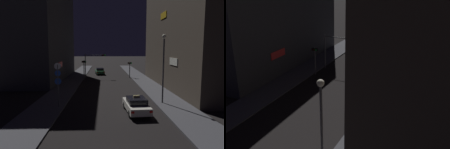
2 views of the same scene
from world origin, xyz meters
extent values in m
cube|color=#424247|center=(-6.35, 29.67, 0.06)|extent=(3.45, 63.34, 0.13)
cube|color=#424247|center=(6.35, 29.67, 0.06)|extent=(3.45, 63.34, 0.13)
cube|color=#333338|center=(-11.95, 31.79, 8.67)|extent=(7.76, 23.67, 17.34)
cube|color=red|center=(-8.03, 27.06, 3.12)|extent=(0.08, 2.80, 0.90)
cube|color=#473D33|center=(13.30, 22.72, 11.52)|extent=(10.45, 25.20, 23.03)
cube|color=white|center=(8.03, 17.68, 4.15)|extent=(0.08, 2.80, 0.90)
cube|color=yellow|center=(8.03, 22.72, 10.59)|extent=(0.08, 2.80, 0.90)
cube|color=silver|center=(2.17, 10.09, 0.62)|extent=(2.08, 4.51, 0.60)
cube|color=black|center=(2.18, 9.89, 1.17)|extent=(1.71, 2.08, 0.50)
cube|color=red|center=(1.56, 7.83, 0.72)|extent=(0.24, 0.08, 0.16)
cube|color=red|center=(3.06, 7.92, 0.72)|extent=(0.24, 0.08, 0.16)
cylinder|color=black|center=(1.28, 11.40, 0.32)|extent=(0.26, 0.65, 0.64)
cylinder|color=black|center=(2.88, 11.50, 0.32)|extent=(0.26, 0.65, 0.64)
cylinder|color=black|center=(1.45, 8.68, 0.32)|extent=(0.26, 0.65, 0.64)
cylinder|color=black|center=(3.05, 8.78, 0.32)|extent=(0.26, 0.65, 0.64)
cube|color=#F4E08C|center=(2.17, 9.99, 1.52)|extent=(0.57, 0.22, 0.20)
cube|color=#1E512D|center=(-1.67, 38.59, 0.62)|extent=(2.30, 4.58, 0.60)
cube|color=black|center=(-1.65, 38.39, 1.17)|extent=(1.80, 2.15, 0.50)
cube|color=red|center=(-2.16, 36.30, 0.72)|extent=(0.25, 0.09, 0.16)
cube|color=red|center=(-0.67, 36.48, 0.72)|extent=(0.25, 0.09, 0.16)
cylinder|color=black|center=(-2.62, 39.86, 0.32)|extent=(0.29, 0.66, 0.64)
cylinder|color=black|center=(-1.03, 40.04, 0.32)|extent=(0.29, 0.66, 0.64)
cylinder|color=black|center=(-2.30, 37.15, 0.32)|extent=(0.29, 0.66, 0.64)
cylinder|color=black|center=(-0.72, 37.33, 0.32)|extent=(0.29, 0.66, 0.64)
cylinder|color=#47474C|center=(-4.37, 32.69, 2.38)|extent=(0.16, 0.16, 4.76)
cylinder|color=#47474C|center=(-2.55, 32.69, 4.51)|extent=(3.64, 0.10, 0.10)
cube|color=black|center=(-0.73, 32.69, 4.51)|extent=(0.80, 0.28, 0.32)
sphere|color=#3F0C0C|center=(-0.98, 32.52, 4.51)|extent=(0.20, 0.20, 0.20)
sphere|color=#3F2D0C|center=(-0.73, 32.52, 4.51)|extent=(0.20, 0.20, 0.20)
sphere|color=#19E54C|center=(-0.49, 32.52, 4.51)|extent=(0.20, 0.20, 0.20)
cylinder|color=#47474C|center=(-4.37, 29.84, 1.82)|extent=(0.16, 0.16, 3.65)
cube|color=black|center=(-4.37, 29.84, 3.40)|extent=(0.80, 0.28, 0.32)
sphere|color=#3F0C0C|center=(-4.62, 29.66, 3.40)|extent=(0.20, 0.20, 0.20)
sphere|color=#3F2D0C|center=(-4.37, 29.66, 3.40)|extent=(0.20, 0.20, 0.20)
sphere|color=#19E54C|center=(-4.12, 29.66, 3.40)|extent=(0.20, 0.20, 0.20)
cylinder|color=#47474C|center=(4.37, 32.52, 1.60)|extent=(0.16, 0.16, 3.20)
cube|color=black|center=(4.37, 32.52, 2.95)|extent=(0.80, 0.28, 0.32)
sphere|color=#3F0C0C|center=(4.12, 32.34, 2.95)|extent=(0.20, 0.20, 0.20)
sphere|color=#3F2D0C|center=(4.37, 32.34, 2.95)|extent=(0.20, 0.20, 0.20)
sphere|color=#19E54C|center=(4.62, 32.34, 2.95)|extent=(0.20, 0.20, 0.20)
cylinder|color=#47474C|center=(-5.15, 11.83, 2.19)|extent=(0.10, 0.10, 4.13)
cylinder|color=white|center=(-5.15, 11.81, 4.11)|extent=(0.63, 0.03, 0.63)
cylinder|color=blue|center=(-5.15, 11.81, 3.44)|extent=(0.57, 0.03, 0.57)
cylinder|color=blue|center=(-5.15, 11.81, 2.64)|extent=(0.64, 0.03, 0.64)
cylinder|color=#47474C|center=(5.41, 12.98, 3.45)|extent=(0.16, 0.16, 6.65)
sphere|color=#EAE5C6|center=(5.41, 12.98, 7.00)|extent=(0.44, 0.44, 0.44)
camera|label=1|loc=(-0.72, -8.01, 5.76)|focal=33.17mm
camera|label=2|loc=(11.99, 0.75, 12.89)|focal=43.36mm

